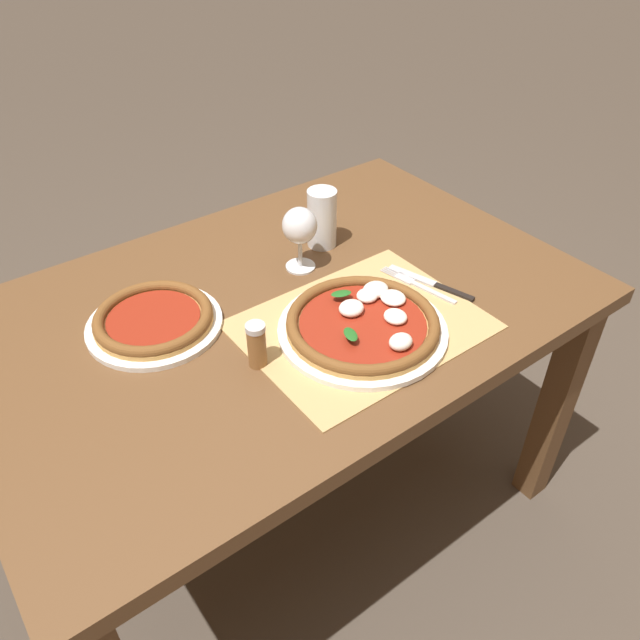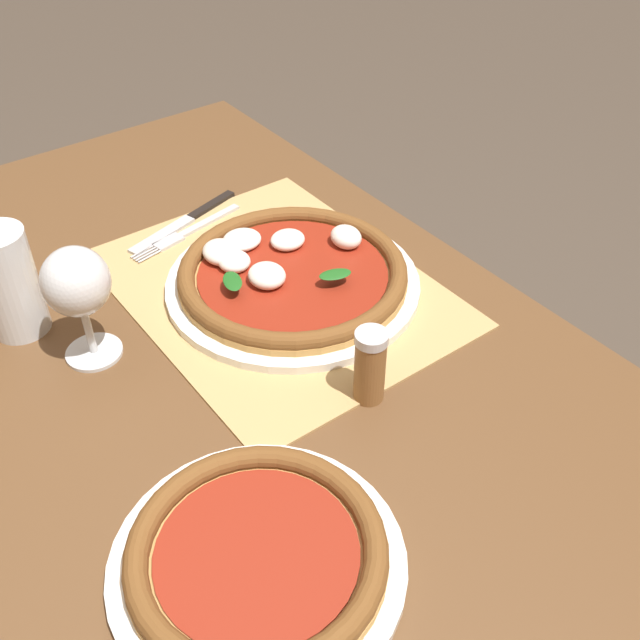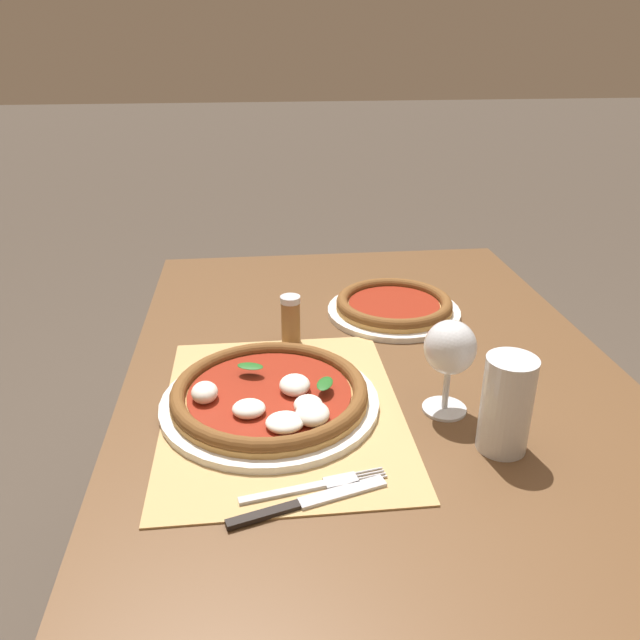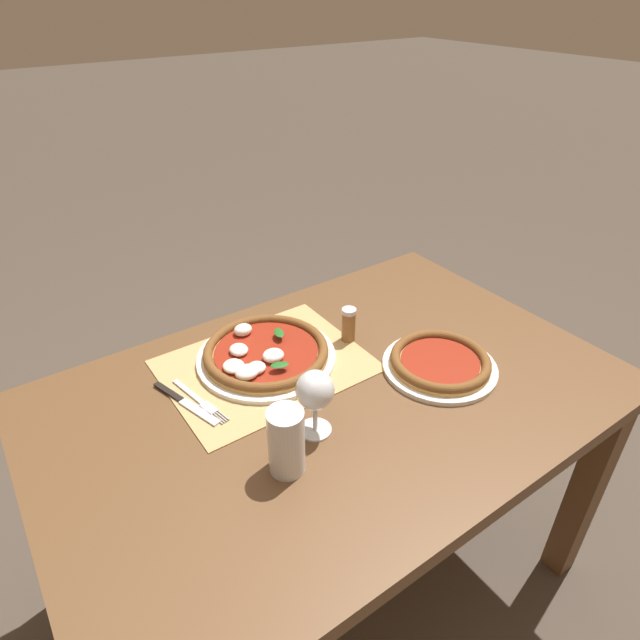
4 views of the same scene
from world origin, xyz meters
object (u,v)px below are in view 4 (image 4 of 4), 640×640
(pizza_far, at_px, (440,363))
(pint_glass, at_px, (286,442))
(wine_glass, at_px, (315,393))
(pizza_near, at_px, (265,353))
(knife, at_px, (186,403))
(fork, at_px, (200,401))
(pepper_shaker, at_px, (349,325))

(pizza_far, xyz_separation_m, pint_glass, (0.47, 0.05, 0.05))
(wine_glass, bearing_deg, pizza_near, -97.48)
(pizza_near, distance_m, knife, 0.23)
(pizza_far, relative_size, fork, 1.40)
(pizza_near, relative_size, knife, 1.65)
(pizza_near, bearing_deg, knife, 9.86)
(pizza_near, bearing_deg, wine_glass, 82.52)
(pint_glass, xyz_separation_m, pepper_shaker, (-0.36, -0.28, -0.02))
(pizza_near, height_order, knife, pizza_near)
(pint_glass, height_order, fork, pint_glass)
(fork, relative_size, pepper_shaker, 2.06)
(fork, bearing_deg, wine_glass, 126.54)
(pizza_far, height_order, wine_glass, wine_glass)
(wine_glass, height_order, knife, wine_glass)
(pizza_near, height_order, fork, pizza_near)
(pint_glass, distance_m, knife, 0.31)
(knife, height_order, pepper_shaker, pepper_shaker)
(wine_glass, xyz_separation_m, fork, (0.17, -0.22, -0.10))
(pizza_near, height_order, pepper_shaker, pepper_shaker)
(pizza_near, relative_size, pepper_shaker, 3.59)
(pint_glass, bearing_deg, wine_glass, -152.71)
(pepper_shaker, bearing_deg, pizza_near, -12.03)
(fork, bearing_deg, pepper_shaker, -179.61)
(wine_glass, distance_m, pepper_shaker, 0.35)
(wine_glass, distance_m, fork, 0.30)
(fork, height_order, knife, knife)
(pizza_near, bearing_deg, pepper_shaker, 167.97)
(fork, bearing_deg, pizza_near, -165.82)
(pizza_far, distance_m, knife, 0.61)
(fork, xyz_separation_m, knife, (0.03, -0.01, 0.00))
(pizza_near, relative_size, pint_glass, 2.40)
(pizza_far, height_order, fork, pizza_far)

